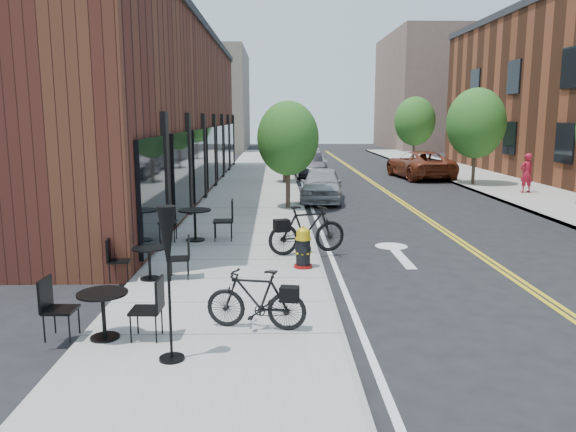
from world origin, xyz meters
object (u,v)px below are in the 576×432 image
object	(u,v)px
parked_car_c	(311,159)
parked_car_far	(419,165)
parked_car_b	(308,165)
pedestrian	(526,173)
bistro_set_a	(103,308)
bistro_set_c	(195,220)
bicycle_left	(256,299)
patio_umbrella	(168,251)
fire_hydrant	(303,248)
parked_car_a	(322,184)
bicycle_right	(307,230)
bistro_set_b	(149,258)

from	to	relation	value
parked_car_c	parked_car_far	bearing A→B (deg)	-47.24
parked_car_b	parked_car_far	xyz separation A→B (m)	(6.12, -0.57, 0.07)
parked_car_c	pedestrian	bearing A→B (deg)	-57.58
parked_car_b	parked_car_c	distance (m)	5.26
bistro_set_a	bistro_set_c	xyz separation A→B (m)	(0.41, 6.68, 0.08)
bicycle_left	patio_umbrella	distance (m)	1.88
fire_hydrant	pedestrian	world-z (taller)	pedestrian
parked_car_a	parked_car_b	xyz separation A→B (m)	(0.00, 9.10, -0.00)
bicycle_right	parked_car_b	bearing A→B (deg)	-22.28
fire_hydrant	bicycle_left	bearing A→B (deg)	-95.59
fire_hydrant	parked_car_b	world-z (taller)	parked_car_b
bicycle_left	parked_car_c	bearing A→B (deg)	-173.82
parked_car_far	patio_umbrella	bearing A→B (deg)	62.26
parked_car_b	bistro_set_c	bearing A→B (deg)	-105.38
bistro_set_a	parked_car_b	size ratio (longest dim) A/B	0.41
bistro_set_a	bistro_set_b	distance (m)	3.08
bistro_set_a	pedestrian	bearing A→B (deg)	51.92
parked_car_b	patio_umbrella	bearing A→B (deg)	-99.69
parked_car_b	bicycle_left	bearing A→B (deg)	-97.35
bicycle_right	bistro_set_a	size ratio (longest dim) A/B	1.14
bistro_set_c	parked_car_b	size ratio (longest dim) A/B	0.49
fire_hydrant	patio_umbrella	bearing A→B (deg)	-104.65
bicycle_right	parked_car_b	world-z (taller)	parked_car_b
bicycle_left	bistro_set_b	bearing A→B (deg)	-129.21
bicycle_left	bicycle_right	xyz separation A→B (m)	(1.06, 4.84, 0.11)
bistro_set_a	parked_car_far	distance (m)	25.20
bicycle_right	parked_car_far	xyz separation A→B (m)	(7.22, 17.72, 0.05)
fire_hydrant	bistro_set_b	distance (m)	3.25
patio_umbrella	parked_car_c	distance (m)	29.73
bistro_set_b	parked_car_b	xyz separation A→B (m)	(4.40, 20.39, 0.13)
bistro_set_c	patio_umbrella	bearing A→B (deg)	-87.58
fire_hydrant	parked_car_far	distance (m)	20.37
fire_hydrant	pedestrian	distance (m)	15.85
fire_hydrant	parked_car_far	size ratio (longest dim) A/B	0.17
parked_car_a	parked_car_b	world-z (taller)	parked_car_a
parked_car_far	pedestrian	distance (m)	7.50
bistro_set_c	parked_car_c	world-z (taller)	parked_car_c
parked_car_c	pedestrian	world-z (taller)	pedestrian
bistro_set_a	parked_car_b	xyz separation A→B (m)	(4.40, 23.47, 0.10)
bicycle_left	bistro_set_c	xyz separation A→B (m)	(-1.83, 6.34, 0.07)
bistro_set_b	parked_car_a	world-z (taller)	parked_car_a
bistro_set_c	pedestrian	bearing A→B (deg)	32.50
bistro_set_a	parked_car_a	distance (m)	15.03
parked_car_far	parked_car_c	bearing A→B (deg)	-51.95
parked_car_a	parked_car_far	size ratio (longest dim) A/B	0.74
bicycle_right	parked_car_b	size ratio (longest dim) A/B	0.47
bicycle_right	bistro_set_c	world-z (taller)	bicycle_right
pedestrian	parked_car_far	bearing A→B (deg)	-83.81
pedestrian	bistro_set_c	bearing A→B (deg)	19.15
bistro_set_a	bistro_set_b	world-z (taller)	bistro_set_a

